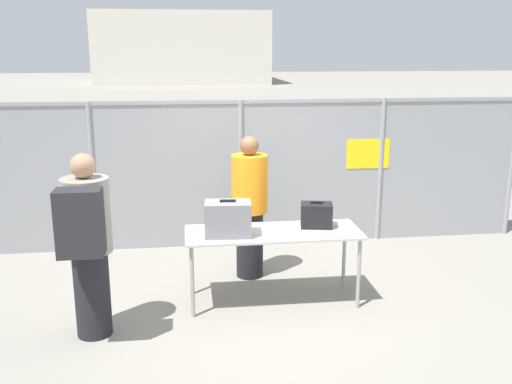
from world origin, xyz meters
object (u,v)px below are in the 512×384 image
object	(u,v)px
inspection_table	(273,237)
traveler_hooded	(87,240)
suitcase_grey	(228,219)
suitcase_black	(316,215)
utility_trailer	(356,180)
security_worker_near	(250,206)

from	to	relation	value
inspection_table	traveler_hooded	size ratio (longest dim) A/B	1.05
suitcase_grey	suitcase_black	size ratio (longest dim) A/B	1.32
inspection_table	traveler_hooded	world-z (taller)	traveler_hooded
suitcase_grey	traveler_hooded	distance (m)	1.40
inspection_table	suitcase_black	distance (m)	0.53
utility_trailer	inspection_table	bearing A→B (deg)	-118.08
suitcase_grey	security_worker_near	xyz separation A→B (m)	(0.31, 0.79, -0.09)
traveler_hooded	suitcase_black	bearing A→B (deg)	1.38
traveler_hooded	security_worker_near	size ratio (longest dim) A/B	1.04
suitcase_black	traveler_hooded	bearing A→B (deg)	-163.37
security_worker_near	utility_trailer	xyz separation A→B (m)	(2.25, 3.18, -0.49)
inspection_table	suitcase_grey	size ratio (longest dim) A/B	3.77
suitcase_grey	utility_trailer	world-z (taller)	suitcase_grey
suitcase_grey	suitcase_black	xyz separation A→B (m)	(0.95, 0.17, -0.05)
inspection_table	traveler_hooded	xyz separation A→B (m)	(-1.78, -0.58, 0.24)
traveler_hooded	inspection_table	bearing A→B (deg)	2.70
security_worker_near	inspection_table	bearing A→B (deg)	99.63
inspection_table	utility_trailer	bearing A→B (deg)	61.92
traveler_hooded	security_worker_near	xyz separation A→B (m)	(1.61, 1.30, -0.09)
inspection_table	suitcase_black	size ratio (longest dim) A/B	4.98
suitcase_grey	suitcase_black	world-z (taller)	suitcase_grey
suitcase_black	inspection_table	bearing A→B (deg)	-168.40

